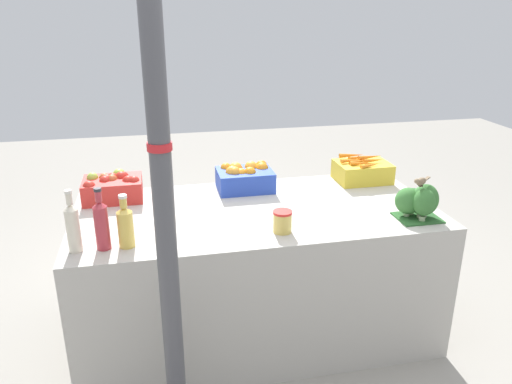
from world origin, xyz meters
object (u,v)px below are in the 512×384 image
Objects in this scene: support_pole at (161,171)px; sparrow_bird at (421,181)px; carrot_crate at (362,171)px; pickle_jar at (282,221)px; apple_crate at (113,187)px; juice_bottle_cloudy at (73,226)px; orange_crate at (244,177)px; broccoli_pile at (418,201)px; juice_bottle_golden at (125,226)px; juice_bottle_ruby at (102,224)px.

support_pole reaches higher than sparrow_bird.
pickle_jar is (-0.69, -0.63, -0.01)m from carrot_crate.
apple_crate is at bearing 142.78° from pickle_jar.
carrot_crate is 1.77m from juice_bottle_cloudy.
juice_bottle_cloudy reaches higher than orange_crate.
support_pole is at bearing -141.12° from carrot_crate.
carrot_crate is (1.26, 1.01, -0.41)m from support_pole.
broccoli_pile is 1.70m from juice_bottle_cloudy.
juice_bottle_golden is 2.31× the size of pickle_jar.
sparrow_bird is (-0.02, -0.02, 0.12)m from broccoli_pile.
juice_bottle_ruby is at bearing 0.00° from juice_bottle_cloudy.
sparrow_bird is at bearing -39.28° from orange_crate.
juice_bottle_golden reaches higher than carrot_crate.
juice_bottle_cloudy is (-1.65, -0.63, 0.06)m from carrot_crate.
support_pole is at bearing -53.98° from juice_bottle_ruby.
orange_crate is at bearing 96.09° from pickle_jar.
sparrow_bird is (1.56, -0.00, 0.09)m from juice_bottle_ruby.
juice_bottle_cloudy reaches higher than sparrow_bird.
broccoli_pile is at bearing -85.89° from carrot_crate.
support_pole is at bearing -146.16° from pickle_jar.
apple_crate is 2.97× the size of pickle_jar.
carrot_crate is 0.62m from broccoli_pile.
apple_crate is 1.00× the size of orange_crate.
support_pole reaches higher than carrot_crate.
juice_bottle_cloudy is (-0.13, -0.63, 0.05)m from apple_crate.
orange_crate is 1.01m from juice_bottle_ruby.
orange_crate is 0.93m from juice_bottle_golden.
sparrow_bird is (1.68, -0.00, 0.09)m from juice_bottle_cloudy.
juice_bottle_ruby is at bearing -179.28° from broccoli_pile.
juice_bottle_ruby is at bearing 126.02° from support_pole.
orange_crate is at bearing 35.36° from juice_bottle_cloudy.
juice_bottle_cloudy is 2.38× the size of sparrow_bird.
juice_bottle_ruby is 2.67× the size of pickle_jar.
sparrow_bird is at bearing -124.02° from broccoli_pile.
juice_bottle_ruby is (-1.57, -0.02, 0.03)m from broccoli_pile.
juice_bottle_golden is at bearing -29.69° from sparrow_bird.
orange_crate is (0.76, 0.00, 0.00)m from apple_crate.
apple_crate is at bearing -51.96° from sparrow_bird.
juice_bottle_golden reaches higher than broccoli_pile.
support_pole is 1.20m from orange_crate.
sparrow_bird is (1.46, -0.00, 0.11)m from juice_bottle_golden.
juice_bottle_cloudy is at bearing -144.64° from orange_crate.
carrot_crate is at bearing -0.05° from apple_crate.
apple_crate is 0.65m from juice_bottle_cloudy.
carrot_crate is (1.52, -0.00, -0.01)m from apple_crate.
juice_bottle_golden is at bearing -156.07° from carrot_crate.
apple_crate is 1.52m from carrot_crate.
orange_crate is 1.01m from broccoli_pile.
juice_bottle_ruby is at bearing -90.98° from apple_crate.
orange_crate reaches higher than apple_crate.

